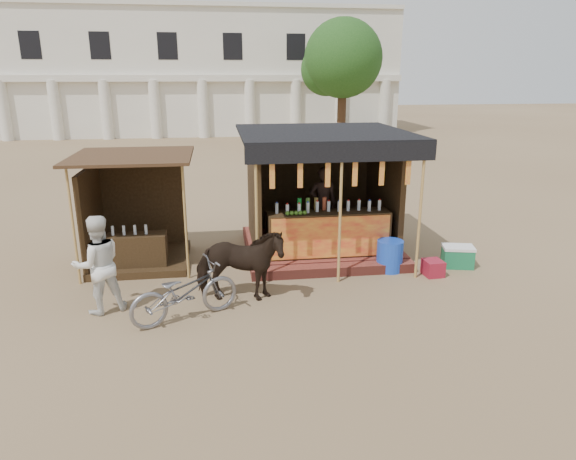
{
  "coord_description": "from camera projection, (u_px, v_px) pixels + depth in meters",
  "views": [
    {
      "loc": [
        -1.3,
        -7.66,
        3.95
      ],
      "look_at": [
        0.0,
        1.6,
        1.1
      ],
      "focal_mm": 32.0,
      "sensor_mm": 36.0,
      "label": 1
    }
  ],
  "objects": [
    {
      "name": "ground",
      "position": [
        301.0,
        320.0,
        8.59
      ],
      "size": [
        120.0,
        120.0,
        0.0
      ],
      "primitive_type": "plane",
      "color": "#846B4C",
      "rests_on": "ground"
    },
    {
      "name": "main_stall",
      "position": [
        321.0,
        209.0,
        11.6
      ],
      "size": [
        3.6,
        3.61,
        2.78
      ],
      "color": "brown",
      "rests_on": "ground"
    },
    {
      "name": "secondary_stall",
      "position": [
        131.0,
        225.0,
        10.98
      ],
      "size": [
        2.4,
        2.4,
        2.38
      ],
      "color": "#392714",
      "rests_on": "ground"
    },
    {
      "name": "cow",
      "position": [
        239.0,
        265.0,
        9.14
      ],
      "size": [
        1.71,
        0.97,
        1.37
      ],
      "primitive_type": "imported",
      "rotation": [
        0.0,
        0.0,
        1.42
      ],
      "color": "black",
      "rests_on": "ground"
    },
    {
      "name": "motorbike",
      "position": [
        185.0,
        292.0,
        8.49
      ],
      "size": [
        1.98,
        1.38,
        0.99
      ],
      "primitive_type": "imported",
      "rotation": [
        0.0,
        0.0,
        2.0
      ],
      "color": "gray",
      "rests_on": "ground"
    },
    {
      "name": "bystander",
      "position": [
        98.0,
        265.0,
        8.67
      ],
      "size": [
        1.03,
        0.93,
        1.72
      ],
      "primitive_type": "imported",
      "rotation": [
        0.0,
        0.0,
        3.55
      ],
      "color": "silver",
      "rests_on": "ground"
    },
    {
      "name": "blue_barrel",
      "position": [
        390.0,
        256.0,
        10.68
      ],
      "size": [
        0.55,
        0.55,
        0.65
      ],
      "primitive_type": "cylinder",
      "rotation": [
        0.0,
        0.0,
        0.01
      ],
      "color": "blue",
      "rests_on": "ground"
    },
    {
      "name": "red_crate",
      "position": [
        433.0,
        268.0,
        10.46
      ],
      "size": [
        0.39,
        0.42,
        0.32
      ],
      "primitive_type": "cube",
      "rotation": [
        0.0,
        0.0,
        0.07
      ],
      "color": "maroon",
      "rests_on": "ground"
    },
    {
      "name": "cooler",
      "position": [
        458.0,
        256.0,
        10.92
      ],
      "size": [
        0.72,
        0.57,
        0.46
      ],
      "color": "#186F43",
      "rests_on": "ground"
    },
    {
      "name": "background_building",
      "position": [
        203.0,
        74.0,
        35.52
      ],
      "size": [
        26.0,
        7.45,
        8.18
      ],
      "color": "silver",
      "rests_on": "ground"
    },
    {
      "name": "tree",
      "position": [
        339.0,
        61.0,
        28.98
      ],
      "size": [
        4.5,
        4.4,
        7.0
      ],
      "color": "#382314",
      "rests_on": "ground"
    }
  ]
}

